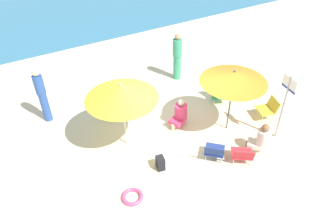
{
  "coord_description": "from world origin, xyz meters",
  "views": [
    {
      "loc": [
        -3.5,
        -5.68,
        5.9
      ],
      "look_at": [
        0.03,
        0.32,
        0.7
      ],
      "focal_mm": 33.41,
      "sensor_mm": 36.0,
      "label": 1
    }
  ],
  "objects_px": {
    "umbrella_orange": "(234,77)",
    "person_b": "(180,113)",
    "beach_chair_c": "(218,92)",
    "beach_chair_d": "(214,151)",
    "beach_bag": "(160,163)",
    "person_a": "(177,57)",
    "person_c": "(42,95)",
    "warning_sign": "(285,99)",
    "beach_chair_b": "(269,108)",
    "person_d": "(261,139)",
    "umbrella_yellow": "(121,92)",
    "beach_chair_e": "(243,154)",
    "swim_ring": "(132,197)",
    "beach_chair_a": "(112,106)"
  },
  "relations": [
    {
      "from": "person_c",
      "to": "beach_bag",
      "type": "bearing_deg",
      "value": 103.38
    },
    {
      "from": "person_a",
      "to": "person_b",
      "type": "distance_m",
      "value": 2.61
    },
    {
      "from": "person_b",
      "to": "beach_chair_e",
      "type": "bearing_deg",
      "value": 84.78
    },
    {
      "from": "umbrella_orange",
      "to": "swim_ring",
      "type": "xyz_separation_m",
      "value": [
        -3.36,
        -0.82,
        -1.68
      ]
    },
    {
      "from": "beach_chair_c",
      "to": "beach_chair_d",
      "type": "relative_size",
      "value": 0.93
    },
    {
      "from": "beach_chair_c",
      "to": "person_b",
      "type": "xyz_separation_m",
      "value": [
        -1.73,
        -0.45,
        0.12
      ]
    },
    {
      "from": "person_d",
      "to": "beach_chair_c",
      "type": "bearing_deg",
      "value": -54.8
    },
    {
      "from": "umbrella_orange",
      "to": "person_a",
      "type": "xyz_separation_m",
      "value": [
        0.2,
        3.04,
        -0.87
      ]
    },
    {
      "from": "beach_chair_b",
      "to": "beach_bag",
      "type": "xyz_separation_m",
      "value": [
        -3.74,
        -0.14,
        -0.17
      ]
    },
    {
      "from": "person_a",
      "to": "beach_chair_e",
      "type": "bearing_deg",
      "value": 86.63
    },
    {
      "from": "beach_chair_d",
      "to": "beach_bag",
      "type": "relative_size",
      "value": 2.12
    },
    {
      "from": "umbrella_orange",
      "to": "beach_chair_b",
      "type": "bearing_deg",
      "value": -8.59
    },
    {
      "from": "umbrella_orange",
      "to": "person_d",
      "type": "height_order",
      "value": "umbrella_orange"
    },
    {
      "from": "beach_chair_d",
      "to": "person_d",
      "type": "relative_size",
      "value": 0.82
    },
    {
      "from": "umbrella_orange",
      "to": "person_b",
      "type": "xyz_separation_m",
      "value": [
        -1.09,
        0.8,
        -1.3
      ]
    },
    {
      "from": "warning_sign",
      "to": "swim_ring",
      "type": "height_order",
      "value": "warning_sign"
    },
    {
      "from": "beach_chair_e",
      "to": "person_a",
      "type": "distance_m",
      "value": 4.36
    },
    {
      "from": "beach_chair_e",
      "to": "person_c",
      "type": "xyz_separation_m",
      "value": [
        -3.77,
        4.22,
        0.61
      ]
    },
    {
      "from": "person_b",
      "to": "warning_sign",
      "type": "bearing_deg",
      "value": 118.56
    },
    {
      "from": "person_c",
      "to": "swim_ring",
      "type": "bearing_deg",
      "value": 87.32
    },
    {
      "from": "umbrella_orange",
      "to": "person_c",
      "type": "bearing_deg",
      "value": 145.21
    },
    {
      "from": "beach_chair_b",
      "to": "umbrella_yellow",
      "type": "bearing_deg",
      "value": 1.97
    },
    {
      "from": "warning_sign",
      "to": "person_b",
      "type": "bearing_deg",
      "value": 149.59
    },
    {
      "from": "person_c",
      "to": "person_d",
      "type": "bearing_deg",
      "value": 120.59
    },
    {
      "from": "beach_chair_d",
      "to": "person_b",
      "type": "height_order",
      "value": "person_b"
    },
    {
      "from": "umbrella_orange",
      "to": "umbrella_yellow",
      "type": "bearing_deg",
      "value": 161.96
    },
    {
      "from": "beach_chair_c",
      "to": "beach_bag",
      "type": "distance_m",
      "value": 3.42
    },
    {
      "from": "umbrella_orange",
      "to": "swim_ring",
      "type": "relative_size",
      "value": 3.94
    },
    {
      "from": "beach_chair_b",
      "to": "person_b",
      "type": "relative_size",
      "value": 0.75
    },
    {
      "from": "umbrella_orange",
      "to": "beach_bag",
      "type": "height_order",
      "value": "umbrella_orange"
    },
    {
      "from": "beach_chair_a",
      "to": "beach_chair_e",
      "type": "bearing_deg",
      "value": 54.12
    },
    {
      "from": "beach_chair_d",
      "to": "swim_ring",
      "type": "xyz_separation_m",
      "value": [
        -2.29,
        -0.02,
        -0.26
      ]
    },
    {
      "from": "beach_bag",
      "to": "warning_sign",
      "type": "bearing_deg",
      "value": -10.33
    },
    {
      "from": "umbrella_orange",
      "to": "beach_chair_a",
      "type": "relative_size",
      "value": 2.77
    },
    {
      "from": "person_a",
      "to": "person_c",
      "type": "height_order",
      "value": "person_c"
    },
    {
      "from": "beach_bag",
      "to": "person_c",
      "type": "bearing_deg",
      "value": 119.97
    },
    {
      "from": "umbrella_yellow",
      "to": "swim_ring",
      "type": "distance_m",
      "value": 2.44
    },
    {
      "from": "umbrella_yellow",
      "to": "beach_chair_b",
      "type": "height_order",
      "value": "umbrella_yellow"
    },
    {
      "from": "beach_chair_b",
      "to": "person_b",
      "type": "bearing_deg",
      "value": -5.42
    },
    {
      "from": "umbrella_yellow",
      "to": "warning_sign",
      "type": "relative_size",
      "value": 0.99
    },
    {
      "from": "umbrella_orange",
      "to": "beach_chair_c",
      "type": "bearing_deg",
      "value": 62.75
    },
    {
      "from": "beach_chair_a",
      "to": "person_a",
      "type": "xyz_separation_m",
      "value": [
        2.78,
        0.79,
        0.54
      ]
    },
    {
      "from": "umbrella_yellow",
      "to": "person_c",
      "type": "distance_m",
      "value": 2.74
    },
    {
      "from": "beach_chair_d",
      "to": "person_c",
      "type": "bearing_deg",
      "value": 84.55
    },
    {
      "from": "beach_chair_a",
      "to": "person_b",
      "type": "height_order",
      "value": "person_b"
    },
    {
      "from": "beach_chair_e",
      "to": "person_a",
      "type": "xyz_separation_m",
      "value": [
        0.73,
        4.27,
        0.56
      ]
    },
    {
      "from": "person_d",
      "to": "warning_sign",
      "type": "bearing_deg",
      "value": -120.54
    },
    {
      "from": "beach_chair_c",
      "to": "person_c",
      "type": "distance_m",
      "value": 5.27
    },
    {
      "from": "umbrella_yellow",
      "to": "person_b",
      "type": "xyz_separation_m",
      "value": [
        1.64,
        -0.08,
        -1.25
      ]
    },
    {
      "from": "person_a",
      "to": "person_c",
      "type": "relative_size",
      "value": 0.98
    }
  ]
}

